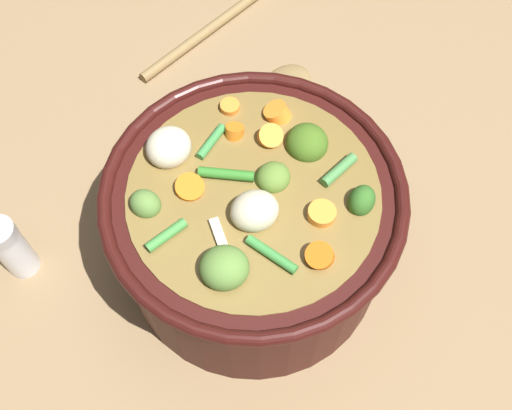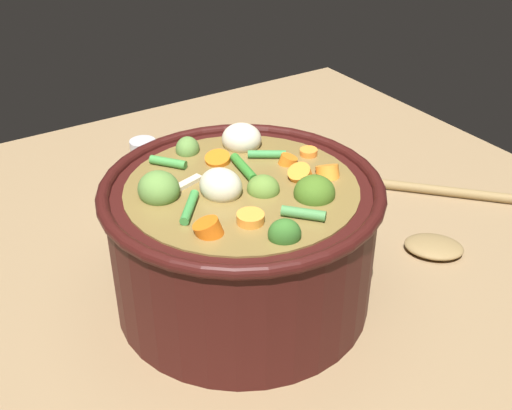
# 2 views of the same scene
# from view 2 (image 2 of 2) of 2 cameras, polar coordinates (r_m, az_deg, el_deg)

# --- Properties ---
(ground_plane) EXTENTS (1.10, 1.10, 0.00)m
(ground_plane) POSITION_cam_2_polar(r_m,az_deg,el_deg) (0.73, -1.15, -8.17)
(ground_plane) COLOR #8C704C
(cooking_pot) EXTENTS (0.29, 0.29, 0.17)m
(cooking_pot) POSITION_cam_2_polar(r_m,az_deg,el_deg) (0.69, -1.22, -3.08)
(cooking_pot) COLOR #38110F
(cooking_pot) RESTS_ON ground_plane
(wooden_spoon) EXTENTS (0.24, 0.24, 0.02)m
(wooden_spoon) POSITION_cam_2_polar(r_m,az_deg,el_deg) (0.88, 15.58, -1.22)
(wooden_spoon) COLOR olive
(wooden_spoon) RESTS_ON ground_plane
(salt_shaker) EXTENTS (0.04, 0.04, 0.09)m
(salt_shaker) POSITION_cam_2_polar(r_m,az_deg,el_deg) (0.90, -9.98, 3.09)
(salt_shaker) COLOR silver
(salt_shaker) RESTS_ON ground_plane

